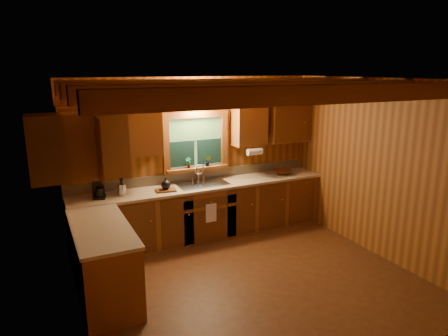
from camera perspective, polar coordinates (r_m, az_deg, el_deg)
The scene contains 20 objects.
room at distance 5.06m, azimuth 3.94°, elevation -2.50°, with size 4.20×4.20×4.20m.
ceiling_beams at distance 4.87m, azimuth 4.18°, elevation 11.07°, with size 4.20×2.54×0.18m.
base_cabinets at distance 6.26m, azimuth -6.06°, elevation -7.71°, with size 4.20×2.22×0.86m.
countertop at distance 6.12m, azimuth -6.07°, elevation -3.75°, with size 4.20×2.24×0.04m.
backsplash at distance 6.79m, azimuth -3.99°, elevation -1.06°, with size 4.20×0.02×0.16m, color tan.
dishwasher_panel at distance 5.49m, azimuth -13.67°, elevation -11.27°, with size 0.02×0.60×0.80m, color white.
upper_cabinets at distance 6.00m, azimuth -7.49°, elevation 5.27°, with size 4.19×1.77×0.78m.
window at distance 6.65m, azimuth -4.01°, elevation 3.48°, with size 1.12×0.08×1.00m.
window_sill at distance 6.70m, azimuth -3.80°, elevation -0.03°, with size 1.06×0.14×0.04m, color brown.
wall_sconce at distance 6.46m, azimuth -3.70°, elevation 8.86°, with size 0.45×0.21×0.17m.
paper_towel_roll at distance 6.78m, azimuth 4.33°, elevation 2.30°, with size 0.11×0.11×0.27m, color white.
dish_towel at distance 6.38m, azimuth -1.83°, elevation -6.35°, with size 0.18×0.01×0.30m, color white.
sink at distance 6.57m, azimuth -3.05°, elevation -2.68°, with size 0.82×0.48×0.43m.
coffee_maker at distance 6.12m, azimuth -17.24°, elevation -2.69°, with size 0.17×0.21×0.30m.
utensil_crock at distance 6.19m, azimuth -14.24°, elevation -2.84°, with size 0.13×0.13×0.37m.
cutting_board at distance 6.26m, azimuth -8.18°, elevation -3.09°, with size 0.30×0.21×0.03m, color #5A3013.
teakettle at distance 6.24m, azimuth -8.20°, elevation -2.35°, with size 0.14×0.14×0.18m.
wicker_basket at distance 7.23m, azimuth 8.28°, elevation -0.56°, with size 0.33×0.33×0.08m, color #48230C.
potted_plant_left at distance 6.61m, azimuth -5.04°, elevation 0.74°, with size 0.09×0.06×0.18m, color #5A3013.
potted_plant_right at distance 6.73m, azimuth -2.29°, elevation 0.98°, with size 0.09×0.07×0.17m, color #5A3013.
Camera 1 is at (-2.42, -4.21, 2.72)m, focal length 32.45 mm.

